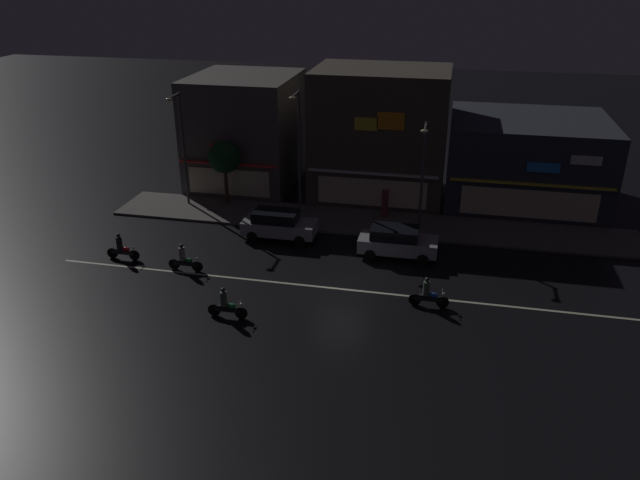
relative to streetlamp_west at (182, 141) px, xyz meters
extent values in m
plane|color=black|center=(12.09, -9.07, -4.47)|extent=(140.00, 140.00, 0.00)
cube|color=beige|center=(12.09, -9.07, -4.46)|extent=(30.70, 0.16, 0.01)
cube|color=#5B5954|center=(12.09, -0.40, -4.40)|extent=(32.31, 4.10, 0.14)
cube|color=#4C443A|center=(12.09, 4.99, -0.16)|extent=(8.79, 6.57, 8.62)
cube|color=white|center=(12.09, 1.58, -1.87)|extent=(8.35, 0.24, 0.12)
cube|color=orange|center=(13.09, 1.64, 1.54)|extent=(1.69, 0.08, 1.08)
cube|color=yellow|center=(11.58, 1.64, 1.28)|extent=(1.44, 0.08, 0.80)
cube|color=beige|center=(12.09, 1.64, -3.17)|extent=(7.03, 0.06, 1.80)
cube|color=#2D333D|center=(21.78, 6.11, -1.67)|extent=(10.16, 8.81, 5.58)
cube|color=yellow|center=(21.78, 1.58, -1.87)|extent=(9.65, 0.24, 0.12)
cube|color=#268CF2|center=(22.33, 1.64, -0.79)|extent=(1.91, 0.08, 0.59)
cube|color=white|center=(24.66, 1.64, -0.20)|extent=(1.74, 0.08, 0.54)
cube|color=beige|center=(21.78, 1.64, -3.17)|extent=(8.13, 0.06, 1.80)
cube|color=#56514C|center=(2.39, 5.61, -0.60)|extent=(7.08, 7.82, 7.72)
cube|color=red|center=(2.39, 1.58, -1.87)|extent=(6.73, 0.24, 0.12)
cube|color=red|center=(2.08, 1.64, -0.91)|extent=(1.68, 0.08, 0.73)
cube|color=beige|center=(2.39, 1.64, -3.17)|extent=(5.66, 0.06, 1.80)
cylinder|color=#47494C|center=(0.00, 0.21, -0.64)|extent=(0.16, 0.16, 7.36)
cube|color=#47494C|center=(0.00, -0.49, 2.94)|extent=(0.10, 1.40, 0.10)
ellipsoid|color=#F9E099|center=(0.00, -1.19, 2.86)|extent=(0.44, 0.32, 0.20)
cylinder|color=#47494C|center=(7.62, 0.40, -0.46)|extent=(0.16, 0.16, 7.74)
cube|color=#47494C|center=(7.62, -0.30, 3.31)|extent=(0.10, 1.40, 0.10)
ellipsoid|color=#F9E099|center=(7.62, -1.00, 3.23)|extent=(0.44, 0.32, 0.20)
cylinder|color=#47494C|center=(15.33, -0.76, -1.07)|extent=(0.16, 0.16, 6.50)
cube|color=#47494C|center=(15.33, -1.46, 2.08)|extent=(0.10, 1.40, 0.10)
ellipsoid|color=#F9E099|center=(15.33, -2.16, 2.00)|extent=(0.44, 0.32, 0.20)
cylinder|color=brown|center=(13.08, 0.57, -3.44)|extent=(0.41, 0.41, 1.77)
sphere|color=tan|center=(13.08, 0.57, -2.44)|extent=(0.22, 0.22, 0.22)
cylinder|color=#473323|center=(2.51, 0.79, -3.16)|extent=(0.24, 0.24, 2.34)
sphere|color=#194723|center=(2.51, 0.79, -1.15)|extent=(2.11, 2.11, 2.11)
cube|color=#9EA0A5|center=(7.39, -3.66, -3.78)|extent=(4.30, 1.78, 0.76)
cube|color=black|center=(7.17, -3.66, -3.10)|extent=(2.58, 1.57, 0.60)
cube|color=#F9F2CC|center=(9.50, -3.05, -3.68)|extent=(0.08, 0.20, 0.12)
cube|color=#F9F2CC|center=(9.50, -4.26, -3.68)|extent=(0.08, 0.20, 0.12)
cylinder|color=black|center=(8.80, -2.77, -4.16)|extent=(0.62, 0.20, 0.62)
cylinder|color=black|center=(8.80, -4.55, -4.16)|extent=(0.62, 0.20, 0.62)
cylinder|color=black|center=(5.97, -2.77, -4.16)|extent=(0.62, 0.20, 0.62)
cylinder|color=black|center=(5.97, -4.55, -4.16)|extent=(0.62, 0.20, 0.62)
cube|color=#9EA0A5|center=(14.42, -4.64, -3.78)|extent=(4.30, 1.78, 0.76)
cube|color=black|center=(14.21, -4.64, -3.10)|extent=(2.58, 1.57, 0.60)
cube|color=#F9F2CC|center=(16.53, -4.03, -3.68)|extent=(0.08, 0.20, 0.12)
cube|color=#F9F2CC|center=(16.53, -5.24, -3.68)|extent=(0.08, 0.20, 0.12)
cylinder|color=black|center=(15.84, -3.75, -4.16)|extent=(0.62, 0.20, 0.62)
cylinder|color=black|center=(15.84, -5.53, -4.16)|extent=(0.62, 0.20, 0.62)
cylinder|color=black|center=(13.01, -3.75, -4.16)|extent=(0.62, 0.20, 0.62)
cylinder|color=black|center=(13.01, -5.53, -4.16)|extent=(0.62, 0.20, 0.62)
cylinder|color=black|center=(17.05, -9.84, -4.17)|extent=(0.60, 0.08, 0.60)
cylinder|color=black|center=(15.75, -9.84, -4.17)|extent=(0.60, 0.10, 0.60)
cube|color=black|center=(16.40, -9.84, -4.07)|extent=(1.30, 0.14, 0.20)
ellipsoid|color=#1E4CB2|center=(16.60, -9.84, -3.85)|extent=(0.44, 0.26, 0.24)
cube|color=black|center=(16.20, -9.84, -3.92)|extent=(0.56, 0.22, 0.10)
cylinder|color=slate|center=(17.00, -9.84, -3.62)|extent=(0.03, 0.60, 0.03)
sphere|color=white|center=(17.09, -9.84, -3.72)|extent=(0.14, 0.14, 0.14)
cylinder|color=#4C664C|center=(16.25, -9.84, -3.52)|extent=(0.32, 0.32, 0.70)
sphere|color=#333338|center=(16.25, -9.84, -3.06)|extent=(0.22, 0.22, 0.22)
cylinder|color=black|center=(8.08, -12.76, -4.17)|extent=(0.60, 0.08, 0.60)
cylinder|color=black|center=(6.78, -12.76, -4.17)|extent=(0.60, 0.10, 0.60)
cube|color=black|center=(7.43, -12.76, -4.07)|extent=(1.30, 0.14, 0.20)
ellipsoid|color=#268C3F|center=(7.63, -12.76, -3.85)|extent=(0.44, 0.26, 0.24)
cube|color=black|center=(7.23, -12.76, -3.92)|extent=(0.56, 0.22, 0.10)
cylinder|color=slate|center=(8.03, -12.76, -3.62)|extent=(0.03, 0.60, 0.03)
sphere|color=white|center=(8.12, -12.76, -3.72)|extent=(0.14, 0.14, 0.14)
cylinder|color=#4C664C|center=(7.28, -12.76, -3.52)|extent=(0.32, 0.32, 0.70)
sphere|color=#333338|center=(7.28, -12.76, -3.06)|extent=(0.22, 0.22, 0.22)
cylinder|color=black|center=(0.42, -8.22, -4.17)|extent=(0.60, 0.08, 0.60)
cylinder|color=black|center=(-0.88, -8.22, -4.17)|extent=(0.60, 0.10, 0.60)
cube|color=black|center=(-0.23, -8.22, -4.07)|extent=(1.30, 0.14, 0.20)
ellipsoid|color=red|center=(-0.03, -8.22, -3.85)|extent=(0.44, 0.26, 0.24)
cube|color=black|center=(-0.43, -8.22, -3.92)|extent=(0.56, 0.22, 0.10)
cylinder|color=slate|center=(0.37, -8.22, -3.62)|extent=(0.03, 0.60, 0.03)
sphere|color=white|center=(0.46, -8.22, -3.72)|extent=(0.14, 0.14, 0.14)
cylinder|color=#232328|center=(-0.38, -8.22, -3.52)|extent=(0.32, 0.32, 0.70)
sphere|color=#333338|center=(-0.38, -8.22, -3.06)|extent=(0.22, 0.22, 0.22)
cylinder|color=black|center=(4.31, -8.77, -4.17)|extent=(0.60, 0.08, 0.60)
cylinder|color=black|center=(3.01, -8.77, -4.17)|extent=(0.60, 0.10, 0.60)
cube|color=black|center=(3.66, -8.77, -4.07)|extent=(1.30, 0.14, 0.20)
ellipsoid|color=#268C3F|center=(3.86, -8.77, -3.85)|extent=(0.44, 0.26, 0.24)
cube|color=black|center=(3.46, -8.77, -3.92)|extent=(0.56, 0.22, 0.10)
cylinder|color=slate|center=(4.26, -8.77, -3.62)|extent=(0.03, 0.60, 0.03)
sphere|color=white|center=(4.35, -8.77, -3.72)|extent=(0.14, 0.14, 0.14)
cylinder|color=gray|center=(3.51, -8.77, -3.52)|extent=(0.32, 0.32, 0.70)
sphere|color=#333338|center=(3.51, -8.77, -3.06)|extent=(0.22, 0.22, 0.22)
cone|color=orange|center=(9.18, -3.62, -4.19)|extent=(0.36, 0.36, 0.55)
camera|label=1|loc=(16.74, -35.85, 10.59)|focal=34.84mm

